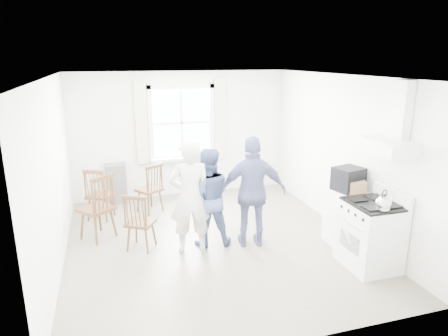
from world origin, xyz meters
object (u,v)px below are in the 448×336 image
Objects in this scene: person_right at (253,192)px; windsor_chair_c at (101,200)px; windsor_chair_a at (152,183)px; person_mid at (207,198)px; stereo_stack at (348,179)px; windsor_chair_b at (137,217)px; gas_stove at (370,234)px; low_cabinet at (346,217)px; person_left at (190,197)px.

windsor_chair_c is at bearing -8.98° from person_right.
windsor_chair_a is 0.62× the size of person_mid.
person_mid is at bearing -21.87° from windsor_chair_c.
stereo_stack is 3.24m from windsor_chair_b.
low_cabinet is at bearing 84.32° from gas_stove.
person_left is at bearing 35.06° from person_mid.
windsor_chair_b is 1.79m from person_right.
windsor_chair_a is at bearing 141.18° from stereo_stack.
windsor_chair_c reaches higher than windsor_chair_a.
stereo_stack is at bearing -12.44° from windsor_chair_b.
windsor_chair_a is (-2.67, 2.88, 0.11)m from gas_stove.
windsor_chair_c reaches higher than low_cabinet.
person_right is (0.97, -0.06, 0.00)m from person_left.
windsor_chair_c is at bearing 132.07° from windsor_chair_b.
stereo_stack is at bearing -19.10° from windsor_chair_c.
stereo_stack is at bearing 174.19° from person_left.
low_cabinet is at bearing -38.57° from windsor_chair_a.
gas_stove is 1.78m from person_right.
stereo_stack is 2.41m from person_left.
gas_stove is 0.92m from stereo_stack.
windsor_chair_b is (-3.08, 1.39, 0.08)m from gas_stove.
windsor_chair_b is (-3.13, 0.69, -0.52)m from stereo_stack.
low_cabinet is at bearing -12.31° from windsor_chair_b.
windsor_chair_b is at bearing 3.71° from person_mid.
person_left reaches higher than windsor_chair_a.
person_mid is (1.59, -0.64, 0.11)m from windsor_chair_c.
windsor_chair_a is 1.55m from windsor_chair_b.
stereo_stack is 3.52m from windsor_chair_a.
person_mid is at bearing -146.82° from person_left.
person_right reaches higher than windsor_chair_a.
person_right reaches higher than gas_stove.
low_cabinet is 3.22m from windsor_chair_b.
person_mid is at bearing -67.03° from windsor_chair_a.
stereo_stack is 0.43× the size of windsor_chair_c.
stereo_stack is at bearing -38.82° from windsor_chair_a.
low_cabinet is 1.53m from person_right.
person_right is (-1.39, 0.41, -0.21)m from stereo_stack.
person_mid reaches higher than windsor_chair_a.
low_cabinet is 2.46m from person_left.
person_right is (0.67, -0.22, 0.09)m from person_mid.
person_right reaches higher than person_mid.
stereo_stack is 2.17m from person_mid.
windsor_chair_c is (-0.93, -0.92, 0.08)m from windsor_chair_a.
gas_stove reaches higher than windsor_chair_c.
windsor_chair_b is 0.78m from windsor_chair_c.
windsor_chair_b is at bearing -105.28° from windsor_chair_a.
person_left is at bearing -31.88° from windsor_chair_c.
person_right reaches higher than stereo_stack.
windsor_chair_b is (-0.41, -1.50, -0.03)m from windsor_chair_a.
windsor_chair_a reaches higher than windsor_chair_b.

